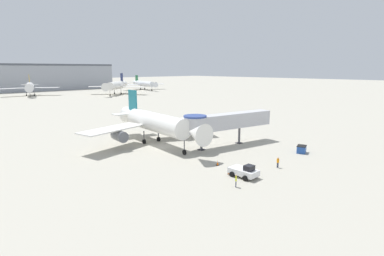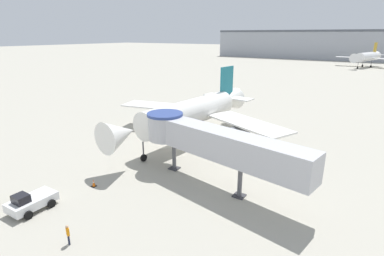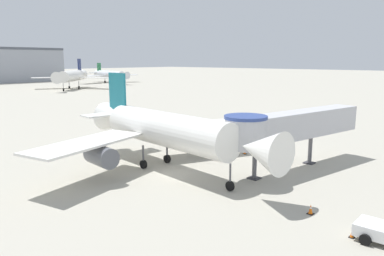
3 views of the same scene
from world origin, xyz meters
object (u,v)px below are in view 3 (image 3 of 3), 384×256
at_px(traffic_cone_apron_front, 352,233).
at_px(jet_bridge, 288,126).
at_px(traffic_cone_near_nose, 311,209).
at_px(main_airplane, 164,130).
at_px(background_jet_green_tail, 110,74).
at_px(background_jet_navy_tail, 72,76).
at_px(traffic_cone_starboard_wing, 245,151).

bearing_deg(traffic_cone_apron_front, jet_bridge, 43.76).
bearing_deg(traffic_cone_near_nose, jet_bridge, 36.78).
height_order(main_airplane, traffic_cone_near_nose, main_airplane).
bearing_deg(background_jet_green_tail, traffic_cone_near_nose, -110.22).
relative_size(background_jet_green_tail, background_jet_navy_tail, 1.22).
xyz_separation_m(jet_bridge, traffic_cone_apron_front, (-11.20, -10.72, -4.47)).
bearing_deg(jet_bridge, background_jet_navy_tail, 79.99).
bearing_deg(traffic_cone_apron_front, main_airplane, 82.18).
height_order(traffic_cone_starboard_wing, traffic_cone_near_nose, traffic_cone_near_nose).
relative_size(main_airplane, traffic_cone_starboard_wing, 39.03).
xyz_separation_m(main_airplane, background_jet_green_tail, (85.64, 127.64, 0.08)).
distance_m(traffic_cone_apron_front, background_jet_green_tail, 172.87).
height_order(background_jet_green_tail, background_jet_navy_tail, background_jet_navy_tail).
relative_size(main_airplane, jet_bridge, 1.50).
distance_m(background_jet_green_tail, background_jet_navy_tail, 39.81).
bearing_deg(traffic_cone_near_nose, main_airplane, 86.59).
height_order(traffic_cone_apron_front, traffic_cone_near_nose, traffic_cone_near_nose).
distance_m(traffic_cone_starboard_wing, background_jet_green_tail, 150.45).
relative_size(jet_bridge, background_jet_navy_tail, 0.71).
xyz_separation_m(main_airplane, traffic_cone_near_nose, (-1.02, -17.08, -3.86)).
xyz_separation_m(traffic_cone_apron_front, traffic_cone_near_nose, (1.84, 3.72, 0.08)).
height_order(main_airplane, traffic_cone_starboard_wing, main_airplane).
xyz_separation_m(traffic_cone_starboard_wing, background_jet_navy_tail, (41.08, 109.11, 4.83)).
bearing_deg(jet_bridge, background_jet_green_tail, 71.34).
relative_size(jet_bridge, traffic_cone_starboard_wing, 26.07).
bearing_deg(traffic_cone_starboard_wing, jet_bridge, -110.96).
height_order(main_airplane, jet_bridge, main_airplane).
bearing_deg(traffic_cone_starboard_wing, background_jet_green_tail, 60.27).
distance_m(main_airplane, jet_bridge, 13.10).
height_order(jet_bridge, background_jet_green_tail, background_jet_green_tail).
bearing_deg(main_airplane, background_jet_green_tail, 61.98).
height_order(traffic_cone_starboard_wing, background_jet_green_tail, background_jet_green_tail).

